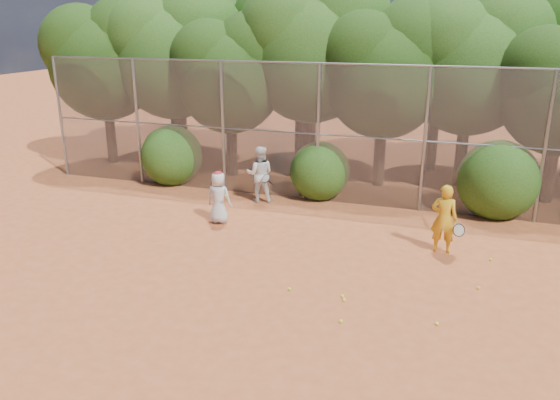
% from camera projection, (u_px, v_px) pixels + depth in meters
% --- Properties ---
extents(ground, '(80.00, 80.00, 0.00)m').
position_uv_depth(ground, '(288.00, 296.00, 10.69)').
color(ground, '#AA4F26').
rests_on(ground, ground).
extents(fence_back, '(20.05, 0.09, 4.03)m').
position_uv_depth(fence_back, '(348.00, 134.00, 15.48)').
color(fence_back, gray).
rests_on(fence_back, ground).
extents(tree_0, '(4.38, 3.81, 6.00)m').
position_uv_depth(tree_0, '(105.00, 55.00, 19.51)').
color(tree_0, black).
rests_on(tree_0, ground).
extents(tree_1, '(4.64, 4.03, 6.35)m').
position_uv_depth(tree_1, '(174.00, 49.00, 19.14)').
color(tree_1, black).
rests_on(tree_1, ground).
extents(tree_2, '(3.99, 3.47, 5.47)m').
position_uv_depth(tree_2, '(232.00, 70.00, 17.94)').
color(tree_2, black).
rests_on(tree_2, ground).
extents(tree_3, '(4.89, 4.26, 6.70)m').
position_uv_depth(tree_3, '(314.00, 44.00, 17.85)').
color(tree_3, black).
rests_on(tree_3, ground).
extents(tree_4, '(4.19, 3.64, 5.73)m').
position_uv_depth(tree_4, '(387.00, 67.00, 16.76)').
color(tree_4, black).
rests_on(tree_4, ground).
extents(tree_5, '(4.51, 3.92, 6.17)m').
position_uv_depth(tree_5, '(473.00, 58.00, 16.64)').
color(tree_5, black).
rests_on(tree_5, ground).
extents(tree_9, '(4.83, 4.20, 6.62)m').
position_uv_depth(tree_9, '(180.00, 41.00, 21.46)').
color(tree_9, black).
rests_on(tree_9, ground).
extents(tree_10, '(5.15, 4.48, 7.06)m').
position_uv_depth(tree_10, '(303.00, 34.00, 20.05)').
color(tree_10, black).
rests_on(tree_10, ground).
extents(tree_11, '(4.64, 4.03, 6.35)m').
position_uv_depth(tree_11, '(442.00, 50.00, 18.34)').
color(tree_11, black).
rests_on(tree_11, ground).
extents(bush_0, '(2.00, 2.00, 2.00)m').
position_uv_depth(bush_0, '(172.00, 153.00, 17.84)').
color(bush_0, '#214711').
rests_on(bush_0, ground).
extents(bush_1, '(1.80, 1.80, 1.80)m').
position_uv_depth(bush_1, '(320.00, 168.00, 16.38)').
color(bush_1, '#214711').
rests_on(bush_1, ground).
extents(bush_2, '(2.20, 2.20, 2.20)m').
position_uv_depth(bush_2, '(498.00, 176.00, 14.82)').
color(bush_2, '#214711').
rests_on(bush_2, ground).
extents(player_yellow, '(0.81, 0.53, 1.63)m').
position_uv_depth(player_yellow, '(444.00, 219.00, 12.50)').
color(player_yellow, gold).
rests_on(player_yellow, ground).
extents(player_teen, '(0.70, 0.47, 1.42)m').
position_uv_depth(player_teen, '(219.00, 197.00, 14.35)').
color(player_teen, silver).
rests_on(player_teen, ground).
extents(player_white, '(0.95, 0.87, 1.66)m').
position_uv_depth(player_white, '(260.00, 174.00, 16.07)').
color(player_white, white).
rests_on(player_white, ground).
extents(ball_0, '(0.07, 0.07, 0.07)m').
position_uv_depth(ball_0, '(342.00, 296.00, 10.63)').
color(ball_0, yellow).
rests_on(ball_0, ground).
extents(ball_1, '(0.07, 0.07, 0.07)m').
position_uv_depth(ball_1, '(478.00, 288.00, 10.95)').
color(ball_1, yellow).
rests_on(ball_1, ground).
extents(ball_2, '(0.07, 0.07, 0.07)m').
position_uv_depth(ball_2, '(341.00, 321.00, 9.75)').
color(ball_2, yellow).
rests_on(ball_2, ground).
extents(ball_3, '(0.07, 0.07, 0.07)m').
position_uv_depth(ball_3, '(437.00, 324.00, 9.67)').
color(ball_3, yellow).
rests_on(ball_3, ground).
extents(ball_4, '(0.07, 0.07, 0.07)m').
position_uv_depth(ball_4, '(289.00, 289.00, 10.91)').
color(ball_4, yellow).
rests_on(ball_4, ground).
extents(ball_5, '(0.07, 0.07, 0.07)m').
position_uv_depth(ball_5, '(491.00, 260.00, 12.24)').
color(ball_5, yellow).
rests_on(ball_5, ground).
extents(ball_6, '(0.07, 0.07, 0.07)m').
position_uv_depth(ball_6, '(344.00, 300.00, 10.49)').
color(ball_6, yellow).
rests_on(ball_6, ground).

